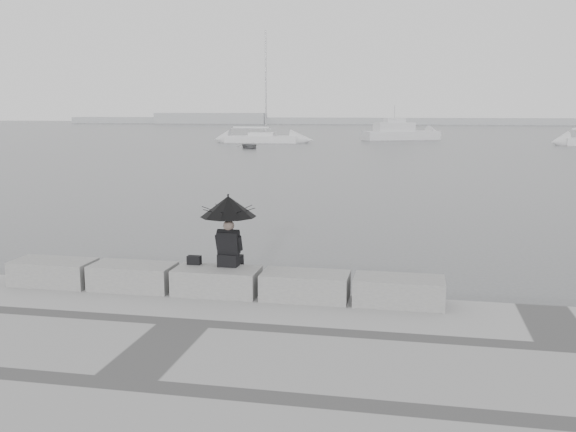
% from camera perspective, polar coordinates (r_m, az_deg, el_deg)
% --- Properties ---
extents(ground, '(360.00, 360.00, 0.00)m').
position_cam_1_polar(ground, '(12.89, -5.67, -8.50)').
color(ground, '#45484A').
rests_on(ground, ground).
extents(stone_block_far_left, '(1.60, 0.80, 0.50)m').
position_cam_1_polar(stone_block_far_left, '(13.66, -20.12, -4.74)').
color(stone_block_far_left, slate).
rests_on(stone_block_far_left, promenade).
extents(stone_block_left, '(1.60, 0.80, 0.50)m').
position_cam_1_polar(stone_block_left, '(12.87, -13.61, -5.27)').
color(stone_block_left, slate).
rests_on(stone_block_left, promenade).
extents(stone_block_centre, '(1.60, 0.80, 0.50)m').
position_cam_1_polar(stone_block_centre, '(12.27, -6.34, -5.79)').
color(stone_block_centre, slate).
rests_on(stone_block_centre, promenade).
extents(stone_block_right, '(1.60, 0.80, 0.50)m').
position_cam_1_polar(stone_block_right, '(11.88, 1.55, -6.25)').
color(stone_block_right, slate).
rests_on(stone_block_right, promenade).
extents(stone_block_far_right, '(1.60, 0.80, 0.50)m').
position_cam_1_polar(stone_block_far_right, '(11.72, 9.82, -6.61)').
color(stone_block_far_right, slate).
rests_on(stone_block_far_right, promenade).
extents(seated_person, '(1.07, 1.07, 1.39)m').
position_cam_1_polar(seated_person, '(12.19, -5.33, 0.06)').
color(seated_person, black).
rests_on(seated_person, stone_block_centre).
extents(bag, '(0.26, 0.15, 0.17)m').
position_cam_1_polar(bag, '(12.56, -8.34, -3.90)').
color(bag, black).
rests_on(bag, stone_block_centre).
extents(distant_landmass, '(180.00, 8.00, 2.80)m').
position_cam_1_polar(distant_landmass, '(166.67, 7.30, 8.41)').
color(distant_landmass, '#9B9EA0').
rests_on(distant_landmass, ground).
extents(sailboat_left, '(8.61, 2.65, 12.90)m').
position_cam_1_polar(sailboat_left, '(76.08, -2.36, 6.92)').
color(sailboat_left, '#BABABC').
rests_on(sailboat_left, ground).
extents(motor_cruiser, '(10.05, 6.99, 4.50)m').
position_cam_1_polar(motor_cruiser, '(84.36, 10.02, 7.30)').
color(motor_cruiser, '#BABABC').
rests_on(motor_cruiser, ground).
extents(dinghy, '(3.31, 2.78, 0.52)m').
position_cam_1_polar(dinghy, '(65.39, -3.43, 6.27)').
color(dinghy, gray).
rests_on(dinghy, ground).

